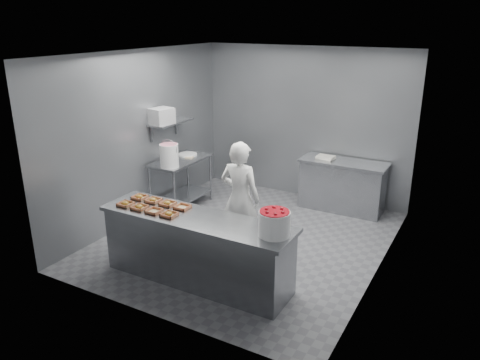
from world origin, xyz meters
The scene contains 24 objects.
floor centered at (0.00, 0.00, 0.00)m, with size 4.50×4.50×0.00m, color #4C4C51.
ceiling centered at (0.00, 0.00, 2.80)m, with size 4.50×4.50×0.00m, color white.
wall_back centered at (0.00, 2.25, 1.40)m, with size 4.00×0.04×2.80m, color slate.
wall_left centered at (-2.00, 0.00, 1.40)m, with size 0.04×4.50×2.80m, color slate.
wall_right centered at (2.00, 0.00, 1.40)m, with size 0.04×4.50×2.80m, color slate.
service_counter centered at (0.00, -1.35, 0.45)m, with size 2.60×0.70×0.90m.
prep_table centered at (-1.65, 0.60, 0.59)m, with size 0.60×1.20×0.90m.
back_counter centered at (0.90, 1.90, 0.45)m, with size 1.50×0.60×0.90m.
wall_shelf centered at (-1.82, 0.60, 1.55)m, with size 0.35×0.90×0.03m, color slate.
tray_0 centered at (-1.03, -1.49, 0.92)m, with size 0.19×0.18×0.06m.
tray_1 centered at (-0.79, -1.49, 0.92)m, with size 0.19×0.18×0.06m.
tray_2 centered at (-0.55, -1.49, 0.92)m, with size 0.19×0.18×0.04m.
tray_3 centered at (-0.31, -1.49, 0.92)m, with size 0.19×0.18×0.06m.
tray_4 centered at (-1.03, -1.21, 0.92)m, with size 0.19×0.18×0.06m.
tray_5 centered at (-0.79, -1.21, 0.92)m, with size 0.19×0.18×0.06m.
tray_6 centered at (-0.55, -1.21, 0.92)m, with size 0.19×0.18×0.06m.
tray_7 centered at (-0.31, -1.21, 0.92)m, with size 0.19×0.18×0.04m.
worker centered at (0.09, -0.37, 0.83)m, with size 0.61×0.40×1.66m, color white.
strawberry_tub centered at (1.08, -1.35, 1.06)m, with size 0.36×0.36×0.30m.
glaze_bucket centered at (-1.55, 0.16, 1.11)m, with size 0.33×0.31×0.48m.
bucket_lid centered at (-1.70, 0.89, 0.91)m, with size 0.34×0.34×0.03m, color white.
rag centered at (-1.58, 0.77, 0.91)m, with size 0.13×0.12×0.02m, color #CCB28C.
appliance centered at (-1.82, 0.35, 1.70)m, with size 0.31×0.36×0.27m, color gray.
paper_stack centered at (0.56, 1.90, 0.92)m, with size 0.30×0.22×0.05m, color silver.
Camera 1 is at (3.10, -5.78, 3.26)m, focal length 35.00 mm.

